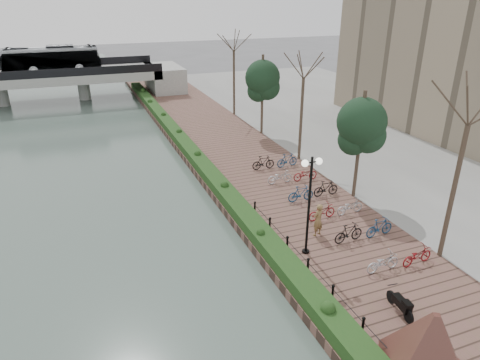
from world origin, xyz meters
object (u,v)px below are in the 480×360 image
lamppost (310,185)px  pedestrian (318,220)px  granite_monument (429,348)px  motorcycle (400,303)px

lamppost → pedestrian: size_ratio=2.78×
granite_monument → lamppost: 8.19m
lamppost → motorcycle: (1.31, -5.04, -3.08)m
granite_monument → pedestrian: bearing=80.9°
granite_monument → motorcycle: 3.32m
granite_monument → motorcycle: granite_monument is taller
lamppost → motorcycle: size_ratio=3.44×
motorcycle → pedestrian: pedestrian is taller
granite_monument → pedestrian: (1.46, 9.09, -0.45)m
lamppost → motorcycle: 6.05m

